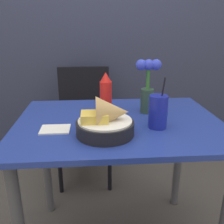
% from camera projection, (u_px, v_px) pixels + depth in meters
% --- Properties ---
extents(wall_window, '(7.00, 0.06, 2.60)m').
position_uv_depth(wall_window, '(106.00, 9.00, 2.04)').
color(wall_window, '#2D334C').
rests_on(wall_window, ground_plane).
extents(dining_table, '(0.97, 0.72, 0.75)m').
position_uv_depth(dining_table, '(119.00, 144.00, 1.23)').
color(dining_table, '#233893').
rests_on(dining_table, ground_plane).
extents(chair_far_window, '(0.40, 0.40, 0.87)m').
position_uv_depth(chair_far_window, '(84.00, 114.00, 1.97)').
color(chair_far_window, black).
rests_on(chair_far_window, ground_plane).
extents(food_basket, '(0.24, 0.24, 0.16)m').
position_uv_depth(food_basket, '(107.00, 121.00, 1.02)').
color(food_basket, black).
rests_on(food_basket, dining_table).
extents(ketchup_bottle, '(0.06, 0.06, 0.22)m').
position_uv_depth(ketchup_bottle, '(106.00, 95.00, 1.24)').
color(ketchup_bottle, red).
rests_on(ketchup_bottle, dining_table).
extents(drink_cup, '(0.08, 0.08, 0.23)m').
position_uv_depth(drink_cup, '(158.00, 113.00, 1.09)').
color(drink_cup, '#192399').
rests_on(drink_cup, dining_table).
extents(flower_vase, '(0.13, 0.07, 0.27)m').
position_uv_depth(flower_vase, '(148.00, 85.00, 1.26)').
color(flower_vase, '#2D4738').
rests_on(flower_vase, dining_table).
extents(napkin, '(0.13, 0.10, 0.01)m').
position_uv_depth(napkin, '(55.00, 129.00, 1.08)').
color(napkin, white).
rests_on(napkin, dining_table).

